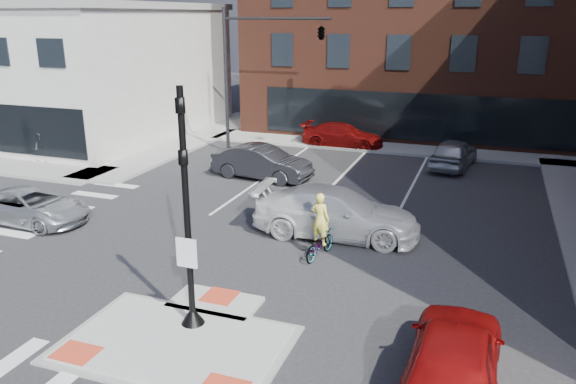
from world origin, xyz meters
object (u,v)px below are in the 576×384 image
at_px(cyclist, 320,236).
at_px(red_sedan, 454,358).
at_px(bg_car_dark, 262,163).
at_px(silver_suv, 31,206).
at_px(bg_car_silver, 454,153).
at_px(bg_car_red, 343,135).
at_px(pedestrian_a, 41,147).
at_px(white_pickup, 336,213).

bearing_deg(cyclist, red_sedan, 140.85).
bearing_deg(bg_car_dark, silver_suv, 151.81).
bearing_deg(bg_car_silver, silver_suv, 51.88).
bearing_deg(bg_car_dark, bg_car_red, -6.86).
distance_m(bg_car_silver, bg_car_red, 7.13).
bearing_deg(bg_car_dark, pedestrian_a, 104.16).
height_order(white_pickup, pedestrian_a, pedestrian_a).
xyz_separation_m(white_pickup, bg_car_dark, (-5.29, 5.87, -0.06)).
bearing_deg(red_sedan, bg_car_red, -68.75).
distance_m(white_pickup, bg_car_dark, 7.90).
bearing_deg(silver_suv, bg_car_dark, -33.00).
relative_size(bg_car_dark, bg_car_silver, 1.08).
relative_size(red_sedan, bg_car_dark, 0.98).
bearing_deg(pedestrian_a, silver_suv, -45.40).
height_order(silver_suv, white_pickup, white_pickup).
height_order(bg_car_silver, bg_car_red, bg_car_silver).
bearing_deg(pedestrian_a, white_pickup, -9.76).
bearing_deg(bg_car_red, pedestrian_a, 124.95).
distance_m(white_pickup, bg_car_silver, 11.58).
height_order(white_pickup, cyclist, cyclist).
bearing_deg(silver_suv, pedestrian_a, 42.19).
bearing_deg(pedestrian_a, bg_car_red, 38.86).
relative_size(silver_suv, bg_car_silver, 1.04).
height_order(white_pickup, bg_car_silver, white_pickup).
xyz_separation_m(cyclist, pedestrian_a, (-17.18, 6.34, 0.20)).
bearing_deg(red_sedan, silver_suv, -16.60).
xyz_separation_m(bg_car_dark, pedestrian_a, (-11.90, -1.54, 0.14)).
height_order(white_pickup, bg_car_dark, white_pickup).
distance_m(red_sedan, pedestrian_a, 24.89).
bearing_deg(pedestrian_a, red_sedan, -24.47).
bearing_deg(red_sedan, white_pickup, -58.10).
xyz_separation_m(bg_car_silver, cyclist, (-3.24, -13.14, -0.02)).
bearing_deg(bg_car_silver, bg_car_dark, 39.94).
bearing_deg(silver_suv, red_sedan, -105.53).
relative_size(red_sedan, cyclist, 2.17).
distance_m(cyclist, pedestrian_a, 18.32).
distance_m(red_sedan, bg_car_dark, 16.78).
xyz_separation_m(bg_car_dark, bg_car_red, (1.93, 7.96, -0.10)).
bearing_deg(bg_car_silver, pedestrian_a, 26.71).
bearing_deg(bg_car_dark, red_sedan, -137.06).
xyz_separation_m(bg_car_silver, bg_car_red, (-6.60, 2.70, -0.06)).
relative_size(red_sedan, white_pickup, 0.80).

